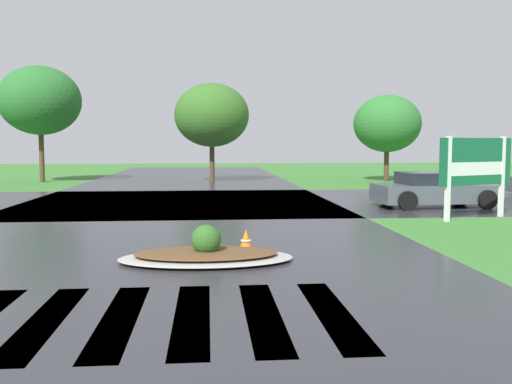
# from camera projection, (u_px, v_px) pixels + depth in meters

# --- Properties ---
(asphalt_roadway) EXTENTS (11.43, 80.00, 0.01)m
(asphalt_roadway) POSITION_uv_depth(u_px,v_px,m) (157.00, 244.00, 12.26)
(asphalt_roadway) COLOR #2B2B30
(asphalt_roadway) RESTS_ON ground
(asphalt_cross_road) EXTENTS (90.00, 10.29, 0.01)m
(asphalt_cross_road) POSITION_uv_depth(u_px,v_px,m) (178.00, 202.00, 21.10)
(asphalt_cross_road) COLOR #2B2B30
(asphalt_cross_road) RESTS_ON ground
(crosswalk_stripes) EXTENTS (5.85, 3.06, 0.01)m
(crosswalk_stripes) POSITION_uv_depth(u_px,v_px,m) (120.00, 318.00, 7.06)
(crosswalk_stripes) COLOR white
(crosswalk_stripes) RESTS_ON ground
(estate_billboard) EXTENTS (2.64, 1.18, 2.39)m
(estate_billboard) POSITION_uv_depth(u_px,v_px,m) (476.00, 165.00, 16.26)
(estate_billboard) COLOR white
(estate_billboard) RESTS_ON ground
(median_island) EXTENTS (3.25, 1.78, 0.68)m
(median_island) POSITION_uv_depth(u_px,v_px,m) (206.00, 254.00, 10.51)
(median_island) COLOR #9E9B93
(median_island) RESTS_ON ground
(car_white_sedan) EXTENTS (4.18, 2.27, 1.19)m
(car_white_sedan) POSITION_uv_depth(u_px,v_px,m) (434.00, 190.00, 19.49)
(car_white_sedan) COLOR #4C545B
(car_white_sedan) RESTS_ON ground
(traffic_cone) EXTENTS (0.36, 0.36, 0.51)m
(traffic_cone) POSITION_uv_depth(u_px,v_px,m) (246.00, 242.00, 11.11)
(traffic_cone) COLOR orange
(traffic_cone) RESTS_ON ground
(background_treeline) EXTENTS (35.05, 6.04, 6.52)m
(background_treeline) POSITION_uv_depth(u_px,v_px,m) (154.00, 113.00, 31.75)
(background_treeline) COLOR #4C3823
(background_treeline) RESTS_ON ground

